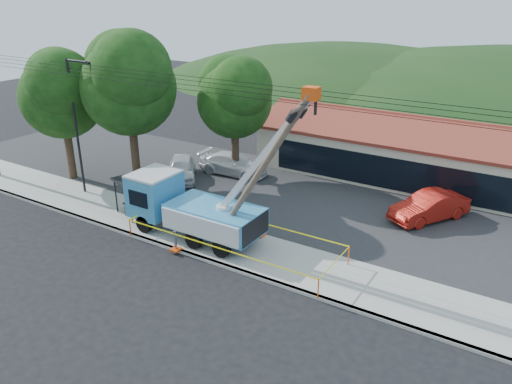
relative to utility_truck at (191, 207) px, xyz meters
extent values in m
plane|color=black|center=(3.76, -3.82, -1.87)|extent=(120.00, 120.00, 0.00)
cube|color=#ABA7A0|center=(3.76, -1.72, -1.79)|extent=(60.00, 0.25, 0.15)
cube|color=#ABA7A0|center=(3.76, 0.18, -1.79)|extent=(60.00, 4.00, 0.15)
cube|color=#28282B|center=(3.76, 8.18, -1.82)|extent=(60.00, 12.00, 0.10)
cube|color=#B8AB92|center=(7.76, 16.18, -0.17)|extent=(22.00, 8.00, 3.40)
cube|color=black|center=(7.76, 12.16, -0.44)|extent=(18.04, 0.08, 2.21)
cube|color=brown|center=(7.76, 14.18, 2.03)|extent=(22.50, 4.53, 1.52)
cube|color=brown|center=(7.76, 18.18, 2.03)|extent=(22.50, 4.53, 1.52)
cube|color=brown|center=(7.76, 16.18, 2.68)|extent=(22.50, 0.30, 0.25)
cylinder|color=black|center=(-10.24, 1.18, 2.63)|extent=(0.16, 0.16, 9.00)
cylinder|color=black|center=(-9.34, 1.18, 7.03)|extent=(1.80, 0.14, 0.14)
cube|color=black|center=(-8.44, 1.18, 6.98)|extent=(0.50, 0.22, 0.15)
cylinder|color=#332316|center=(-8.24, 4.18, 0.66)|extent=(0.56, 0.56, 5.06)
sphere|color=#11350E|center=(-8.24, 4.18, 5.03)|extent=(6.30, 6.30, 6.30)
sphere|color=#11350E|center=(-9.50, 5.02, 6.18)|extent=(5.04, 5.04, 5.04)
sphere|color=#11350E|center=(-6.98, 3.34, 6.41)|extent=(5.04, 5.04, 5.04)
cylinder|color=#332316|center=(-13.24, 2.68, 0.33)|extent=(0.56, 0.56, 4.40)
sphere|color=#11350E|center=(-13.24, 2.68, 4.13)|extent=(5.70, 5.70, 5.70)
sphere|color=#11350E|center=(-14.38, 3.44, 5.13)|extent=(4.56, 4.56, 4.56)
sphere|color=#11350E|center=(-12.10, 1.92, 5.33)|extent=(4.56, 4.56, 4.56)
cylinder|color=#332316|center=(-3.24, 9.18, 0.22)|extent=(0.56, 0.56, 4.18)
sphere|color=#11350E|center=(-3.24, 9.18, 3.83)|extent=(5.25, 5.25, 5.25)
sphere|color=#11350E|center=(-4.29, 9.88, 4.78)|extent=(4.20, 4.20, 4.20)
sphere|color=#11350E|center=(-2.19, 8.48, 4.97)|extent=(4.20, 4.20, 4.20)
ellipsoid|color=#143714|center=(-11.24, 51.18, -1.87)|extent=(78.40, 56.00, 28.00)
cylinder|color=black|center=(3.76, -0.72, 6.61)|extent=(60.00, 0.02, 0.02)
cylinder|color=black|center=(3.76, -0.22, 6.73)|extent=(60.00, 0.02, 0.02)
cylinder|color=black|center=(3.76, 0.28, 6.85)|extent=(60.00, 0.02, 0.02)
cylinder|color=black|center=(3.76, 0.68, 6.97)|extent=(60.00, 0.02, 0.02)
cylinder|color=black|center=(-2.47, -1.17, -1.20)|extent=(1.00, 0.33, 1.00)
cylinder|color=black|center=(-2.47, 1.17, -1.20)|extent=(1.00, 0.33, 1.00)
cylinder|color=black|center=(1.10, -1.17, -1.20)|extent=(1.00, 0.33, 1.00)
cylinder|color=black|center=(1.10, 1.17, -1.20)|extent=(1.00, 0.33, 1.00)
cylinder|color=black|center=(2.89, -1.17, -1.20)|extent=(1.00, 0.33, 1.00)
cylinder|color=black|center=(2.89, 1.17, -1.20)|extent=(1.00, 0.33, 1.00)
cube|color=black|center=(0.43, 0.00, -0.92)|extent=(7.36, 1.12, 0.28)
cube|color=#3589BD|center=(-2.58, 0.00, 0.20)|extent=(2.23, 2.68, 2.34)
cube|color=silver|center=(-2.58, 0.00, 1.43)|extent=(2.23, 2.68, 0.13)
cube|color=black|center=(-3.64, 0.00, 0.37)|extent=(0.09, 2.01, 1.00)
cube|color=gray|center=(-3.75, 0.00, -0.69)|extent=(0.17, 2.57, 0.56)
cube|color=#3589BD|center=(1.66, 0.00, -0.25)|extent=(5.13, 2.68, 1.34)
cylinder|color=silver|center=(2.22, 0.00, 0.25)|extent=(0.78, 0.78, 0.67)
cube|color=silver|center=(4.68, 0.00, 3.77)|extent=(5.17, 0.31, 6.67)
cube|color=gray|center=(5.01, 0.00, 4.05)|extent=(3.11, 0.20, 4.01)
cube|color=#F3480D|center=(7.14, -0.22, 7.01)|extent=(0.67, 0.56, 0.56)
cube|color=#F3480D|center=(0.43, -1.90, -1.65)|extent=(0.50, 0.50, 0.09)
cube|color=#F3480D|center=(3.33, 1.90, -1.65)|extent=(0.50, 0.50, 0.09)
cylinder|color=#4F3E33|center=(4.43, -0.36, 2.65)|extent=(5.69, 0.31, 8.89)
cube|color=#4F3E33|center=(6.73, -0.36, 6.36)|extent=(0.16, 1.73, 0.16)
cylinder|color=black|center=(6.54, 0.13, 6.07)|extent=(0.55, 0.35, 0.59)
cylinder|color=black|center=(6.54, -0.84, 6.07)|extent=(0.55, 0.35, 0.59)
cylinder|color=black|center=(-5.84, -0.02, -0.65)|extent=(0.11, 0.11, 2.16)
cylinder|color=black|center=(-3.97, -0.65, -0.65)|extent=(0.11, 0.11, 2.16)
cylinder|color=black|center=(-5.50, 1.00, -0.65)|extent=(0.11, 0.11, 2.16)
cylinder|color=black|center=(-3.62, 0.37, -0.65)|extent=(0.11, 0.11, 2.16)
cube|color=black|center=(-4.73, 0.17, 0.47)|extent=(2.68, 2.11, 0.11)
cube|color=black|center=(-4.55, 0.73, -0.65)|extent=(2.06, 0.73, 1.80)
cube|color=black|center=(-4.73, 0.17, -1.24)|extent=(1.99, 0.97, 0.07)
cylinder|color=#F3480D|center=(-2.79, -1.95, -1.20)|extent=(0.06, 0.06, 1.04)
cylinder|color=#F3480D|center=(8.71, -1.95, -1.20)|extent=(0.06, 0.06, 1.04)
cylinder|color=#F3480D|center=(8.71, 1.59, -1.20)|extent=(0.06, 0.06, 1.04)
cylinder|color=#F3480D|center=(-2.79, 1.59, -1.20)|extent=(0.06, 0.06, 1.04)
cube|color=yellow|center=(2.96, -1.95, -0.73)|extent=(11.50, 0.01, 0.06)
cube|color=yellow|center=(8.71, -0.18, -0.73)|extent=(0.01, 3.54, 0.06)
cube|color=yellow|center=(2.96, 1.59, -0.73)|extent=(11.50, 0.01, 0.06)
cube|color=yellow|center=(-2.79, -0.18, -0.73)|extent=(0.01, 3.54, 0.06)
imported|color=silver|center=(-6.24, 6.67, -1.87)|extent=(4.47, 4.96, 1.63)
imported|color=#A91A10|center=(10.73, 9.15, -1.87)|extent=(4.13, 5.23, 1.66)
imported|color=white|center=(-3.69, 9.53, -1.87)|extent=(5.41, 2.47, 1.53)
camera|label=1|loc=(16.30, -19.37, 11.16)|focal=35.00mm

